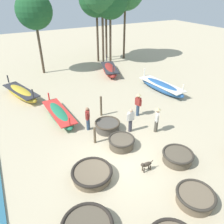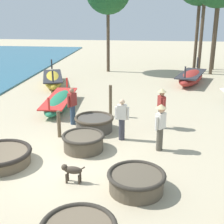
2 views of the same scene
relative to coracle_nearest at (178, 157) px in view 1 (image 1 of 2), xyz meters
The scene contains 19 objects.
ground_plane 2.82m from the coracle_nearest, 151.69° to the left, with size 80.00×80.00×0.00m, color #BCAD8C.
coracle_nearest is the anchor object (origin of this frame).
coracle_tilted 4.42m from the coracle_nearest, 166.56° to the left, with size 1.94×1.94×0.47m.
coracle_front_left 4.57m from the coracle_nearest, 114.04° to the left, with size 1.57×1.57×0.59m.
coracle_front_right 3.05m from the coracle_nearest, 129.27° to the left, with size 1.48×1.48×0.58m.
coracle_far_left 2.46m from the coracle_nearest, 116.30° to the right, with size 1.63×1.63×0.52m.
long_boat_blue_hull 8.70m from the coracle_nearest, 56.06° to the left, with size 1.64×4.91×1.37m.
long_boat_ochre_hull 13.45m from the coracle_nearest, 77.11° to the left, with size 2.53×4.45×1.44m.
long_boat_white_hull 8.12m from the coracle_nearest, 120.24° to the left, with size 1.33×4.39×1.07m.
long_boat_red_hull 12.98m from the coracle_nearest, 116.67° to the left, with size 2.44×4.63×1.33m.
fisherman_by_coracle 2.80m from the coracle_nearest, 75.45° to the left, with size 0.38×0.43×1.67m.
fisherman_standing_left 4.88m from the coracle_nearest, 80.63° to the left, with size 0.36×0.50×1.67m.
fisherman_with_hat 5.62m from the coracle_nearest, 121.03° to the left, with size 0.36×0.47×1.57m.
fisherman_hauling 3.51m from the coracle_nearest, 101.47° to the left, with size 0.53×0.24×1.57m.
dog 1.83m from the coracle_nearest, behind, with size 0.69×0.23×0.55m.
mooring_post_shoreline 6.15m from the coracle_nearest, 103.42° to the left, with size 0.14×0.14×1.46m, color brown.
mooring_post_mid_beach 4.58m from the coracle_nearest, 132.28° to the left, with size 0.14×0.14×1.04m, color brown.
tree_left_mid 17.69m from the coracle_nearest, 99.91° to the left, with size 3.30×3.30×7.52m.
tree_rightmost 18.15m from the coracle_nearest, 73.57° to the left, with size 3.65×3.65×8.31m.
Camera 1 is at (-4.48, -7.19, 7.80)m, focal length 35.00 mm.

